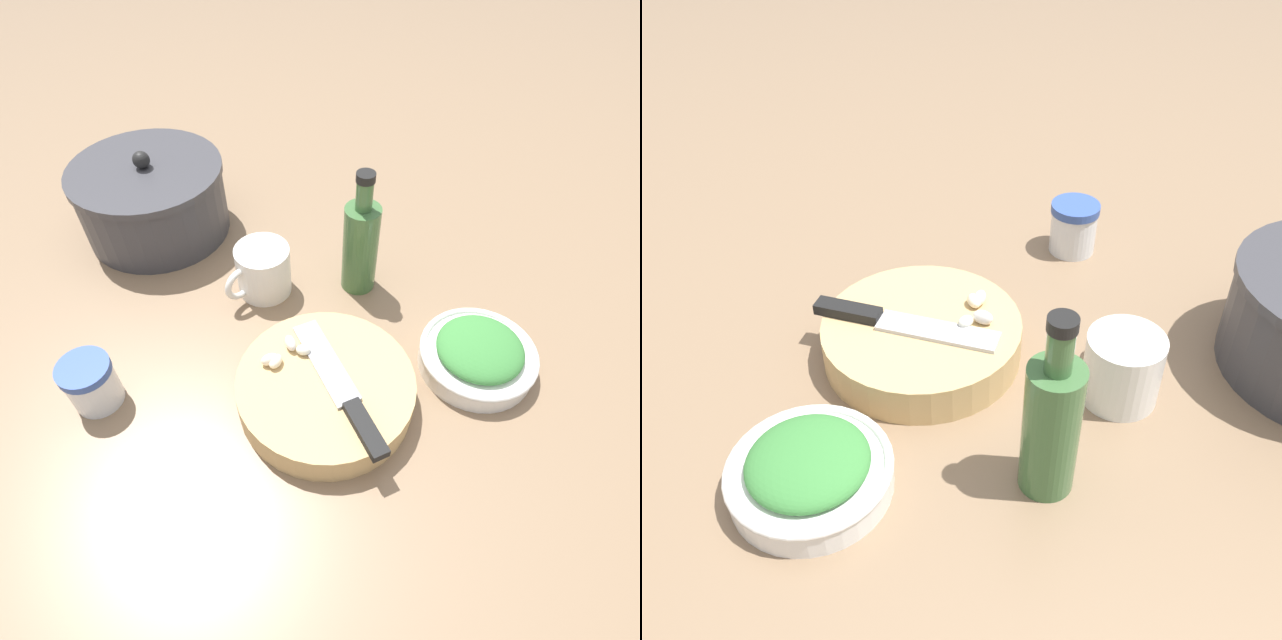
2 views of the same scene
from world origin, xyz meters
TOP-DOWN VIEW (x-y plane):
  - ground_plane at (0.00, 0.00)m, footprint 5.00×5.00m
  - cutting_board at (0.07, -0.11)m, footprint 0.23×0.23m
  - chef_knife at (0.10, -0.12)m, footprint 0.17×0.18m
  - garlic_cloves at (0.00, -0.09)m, footprint 0.06×0.06m
  - herb_bowl at (0.25, 0.01)m, footprint 0.16×0.16m
  - spice_jar at (-0.22, -0.20)m, footprint 0.07×0.07m
  - coffee_mug at (-0.09, 0.06)m, footprint 0.09×0.11m
  - oil_bottle at (0.05, 0.12)m, footprint 0.05×0.05m
  - stock_pot at (-0.33, 0.15)m, footprint 0.26×0.26m

SIDE VIEW (x-z plane):
  - ground_plane at x=0.00m, z-range 0.00..0.00m
  - cutting_board at x=0.07m, z-range 0.00..0.05m
  - herb_bowl at x=0.25m, z-range 0.00..0.05m
  - spice_jar at x=-0.22m, z-range 0.00..0.07m
  - coffee_mug at x=-0.09m, z-range 0.00..0.08m
  - chef_knife at x=0.10m, z-range 0.05..0.06m
  - garlic_cloves at x=0.00m, z-range 0.05..0.06m
  - stock_pot at x=-0.33m, z-range -0.01..0.14m
  - oil_bottle at x=0.05m, z-range -0.02..0.19m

